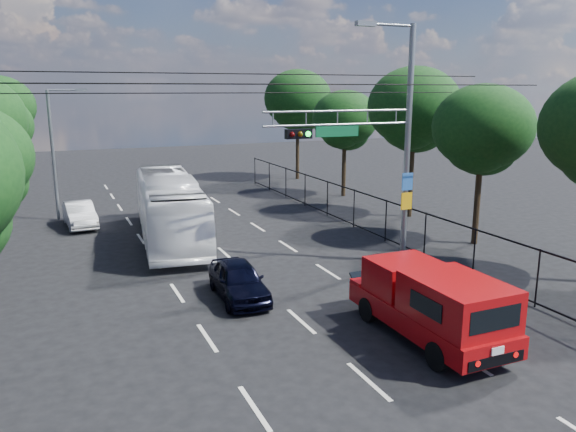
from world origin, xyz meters
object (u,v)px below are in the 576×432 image
white_bus (170,208)px  signal_mast (382,136)px  red_pickup (431,302)px  navy_hatchback (239,280)px  white_van (80,214)px

white_bus → signal_mast: bearing=-40.0°
signal_mast → white_bus: size_ratio=0.86×
signal_mast → red_pickup: 8.13m
red_pickup → white_bus: (-4.53, 13.96, 0.40)m
red_pickup → white_bus: bearing=108.0°
signal_mast → navy_hatchback: bearing=-168.5°
white_bus → white_van: (-3.83, 4.50, -0.90)m
signal_mast → white_bus: (-6.96, 7.37, -3.71)m
red_pickup → navy_hatchback: bearing=127.2°
red_pickup → white_bus: white_bus is taller
navy_hatchback → white_bus: (-0.53, 8.68, 0.89)m
red_pickup → signal_mast: bearing=69.8°
red_pickup → white_van: size_ratio=1.48×
signal_mast → white_van: (-10.78, 11.87, -4.60)m
white_van → signal_mast: bearing=-51.9°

